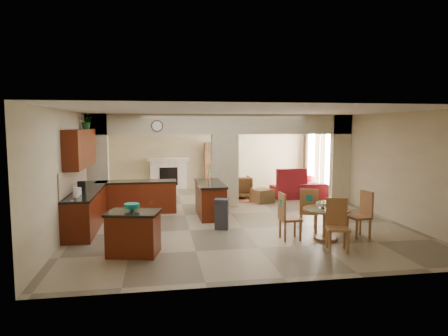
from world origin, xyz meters
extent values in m
plane|color=gray|center=(0.00, 0.00, 0.00)|extent=(10.00, 10.00, 0.00)
plane|color=white|center=(0.00, 0.00, 2.80)|extent=(10.00, 10.00, 0.00)
plane|color=beige|center=(0.00, 5.00, 1.40)|extent=(8.00, 0.00, 8.00)
plane|color=beige|center=(0.00, -5.00, 1.40)|extent=(8.00, 0.00, 8.00)
plane|color=beige|center=(-4.00, 0.00, 1.40)|extent=(0.00, 10.00, 10.00)
plane|color=beige|center=(4.00, 0.00, 1.40)|extent=(0.00, 10.00, 10.00)
cube|color=beige|center=(-3.70, 1.00, 1.40)|extent=(0.60, 0.25, 2.80)
cube|color=beige|center=(0.00, 1.00, 1.10)|extent=(0.80, 0.25, 2.20)
cube|color=beige|center=(3.70, 1.00, 1.40)|extent=(0.60, 0.25, 2.80)
cube|color=beige|center=(0.00, 1.00, 2.50)|extent=(8.00, 0.25, 0.60)
cube|color=#4A1A08|center=(-3.70, -0.80, 0.43)|extent=(0.60, 3.20, 0.86)
cube|color=black|center=(-3.70, -0.80, 0.89)|extent=(0.62, 3.22, 0.05)
cube|color=tan|center=(-3.98, -0.80, 1.20)|extent=(0.02, 3.20, 0.55)
cube|color=#4A1A08|center=(-2.60, 0.57, 0.43)|extent=(2.20, 0.60, 0.86)
cube|color=black|center=(-2.60, 0.57, 0.89)|extent=(2.22, 0.62, 0.05)
cube|color=#4A1A08|center=(-3.82, -0.80, 1.92)|extent=(0.35, 2.40, 0.90)
cube|color=#4A1A08|center=(-0.60, -0.10, 0.43)|extent=(0.65, 1.80, 0.86)
cube|color=black|center=(-0.60, -0.10, 0.89)|extent=(0.70, 1.85, 0.05)
cube|color=silver|center=(-0.60, -0.95, 0.42)|extent=(0.58, 0.04, 0.70)
cylinder|color=#4B2919|center=(-2.00, 0.85, 2.45)|extent=(0.34, 0.03, 0.34)
cube|color=brown|center=(1.20, 2.10, 0.01)|extent=(1.60, 1.30, 0.01)
cube|color=white|center=(-1.60, 4.84, 0.55)|extent=(1.40, 0.28, 1.10)
cube|color=black|center=(-1.60, 4.70, 0.50)|extent=(0.70, 0.04, 0.70)
cube|color=white|center=(-1.60, 4.82, 1.15)|extent=(1.60, 0.35, 0.10)
cube|color=#9F6537|center=(0.35, 4.82, 0.90)|extent=(1.00, 0.32, 1.80)
cube|color=white|center=(3.97, 2.30, 1.20)|extent=(0.02, 0.90, 1.90)
cube|color=white|center=(3.97, 4.00, 1.20)|extent=(0.02, 0.90, 1.90)
cube|color=white|center=(3.97, 3.15, 1.05)|extent=(0.02, 0.70, 2.10)
cube|color=#401B19|center=(3.93, 1.70, 1.20)|extent=(0.10, 0.28, 2.30)
cube|color=#401B19|center=(3.93, 2.90, 1.20)|extent=(0.10, 0.28, 2.30)
cube|color=#401B19|center=(3.93, 3.40, 1.20)|extent=(0.10, 0.28, 2.30)
cube|color=#401B19|center=(3.93, 4.60, 1.20)|extent=(0.10, 0.28, 2.30)
cylinder|color=white|center=(1.50, 3.00, 2.56)|extent=(1.00, 1.00, 0.10)
cube|color=#4A1A08|center=(-2.47, -3.20, 0.39)|extent=(1.03, 0.82, 0.79)
cube|color=black|center=(-2.47, -3.20, 0.81)|extent=(1.09, 0.88, 0.05)
cylinder|color=teal|center=(-2.49, -3.12, 0.91)|extent=(0.29, 0.29, 0.14)
cube|color=#313134|center=(-0.51, -1.59, 0.33)|extent=(0.37, 0.34, 0.67)
cylinder|color=#9F6537|center=(1.58, -2.84, 0.66)|extent=(1.00, 1.00, 0.04)
cylinder|color=#9F6537|center=(1.58, -2.84, 0.34)|extent=(0.15, 0.15, 0.64)
cylinder|color=#9F6537|center=(1.58, -2.84, 0.03)|extent=(0.51, 0.51, 0.05)
cylinder|color=#8EB827|center=(1.50, -2.80, 0.76)|extent=(0.28, 0.28, 0.15)
imported|color=maroon|center=(3.30, 2.84, 0.37)|extent=(2.69, 1.42, 0.75)
cube|color=maroon|center=(2.38, 2.11, 0.21)|extent=(1.13, 0.96, 0.42)
imported|color=maroon|center=(0.72, 2.42, 0.38)|extent=(0.83, 0.85, 0.75)
cube|color=maroon|center=(1.30, 1.49, 0.21)|extent=(0.75, 0.75, 0.43)
imported|color=#134A16|center=(-3.82, 0.16, 2.57)|extent=(0.42, 0.39, 0.41)
cube|color=#9F6537|center=(1.46, -2.10, 0.45)|extent=(0.53, 0.53, 0.05)
cube|color=#9F6537|center=(1.67, -1.99, 0.22)|extent=(0.04, 0.04, 0.44)
cube|color=#9F6537|center=(1.35, -1.89, 0.22)|extent=(0.04, 0.04, 0.44)
cube|color=#9F6537|center=(1.57, -2.31, 0.22)|extent=(0.04, 0.04, 0.44)
cube|color=#9F6537|center=(1.24, -2.21, 0.22)|extent=(0.04, 0.04, 0.44)
cube|color=#9F6537|center=(1.40, -2.28, 0.75)|extent=(0.41, 0.17, 0.55)
cube|color=teal|center=(1.39, -2.31, 0.82)|extent=(0.14, 0.05, 0.14)
cube|color=#9F6537|center=(2.36, -2.79, 0.45)|extent=(0.48, 0.48, 0.05)
cube|color=#9F6537|center=(2.16, -2.65, 0.22)|extent=(0.04, 0.04, 0.44)
cube|color=#9F6537|center=(2.22, -2.98, 0.22)|extent=(0.04, 0.04, 0.44)
cube|color=#9F6537|center=(2.50, -2.60, 0.22)|extent=(0.04, 0.04, 0.44)
cube|color=#9F6537|center=(2.55, -2.93, 0.22)|extent=(0.04, 0.04, 0.44)
cube|color=#9F6537|center=(2.55, -2.76, 0.75)|extent=(0.10, 0.42, 0.55)
cube|color=teal|center=(2.57, -2.76, 0.82)|extent=(0.03, 0.14, 0.14)
cube|color=#9F6537|center=(1.47, -3.63, 0.45)|extent=(0.51, 0.51, 0.05)
cube|color=#9F6537|center=(1.26, -3.75, 0.22)|extent=(0.04, 0.04, 0.44)
cube|color=#9F6537|center=(1.59, -3.84, 0.22)|extent=(0.04, 0.04, 0.44)
cube|color=#9F6537|center=(1.35, -3.43, 0.22)|extent=(0.04, 0.04, 0.44)
cube|color=#9F6537|center=(1.68, -3.51, 0.22)|extent=(0.04, 0.04, 0.44)
cube|color=#9F6537|center=(1.52, -3.45, 0.75)|extent=(0.42, 0.15, 0.55)
cube|color=teal|center=(1.52, -3.43, 0.82)|extent=(0.14, 0.05, 0.14)
cube|color=#9F6537|center=(0.81, -2.71, 0.45)|extent=(0.43, 0.43, 0.05)
cube|color=#9F6537|center=(0.98, -2.88, 0.22)|extent=(0.04, 0.04, 0.44)
cube|color=#9F6537|center=(0.98, -2.54, 0.22)|extent=(0.04, 0.04, 0.44)
cube|color=#9F6537|center=(0.64, -2.89, 0.22)|extent=(0.04, 0.04, 0.44)
cube|color=#9F6537|center=(0.64, -2.55, 0.22)|extent=(0.04, 0.04, 0.44)
cube|color=#9F6537|center=(0.62, -2.72, 0.75)|extent=(0.05, 0.42, 0.55)
cube|color=teal|center=(0.59, -2.72, 0.82)|extent=(0.01, 0.14, 0.14)
camera|label=1|loc=(-1.97, -10.81, 2.45)|focal=32.00mm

